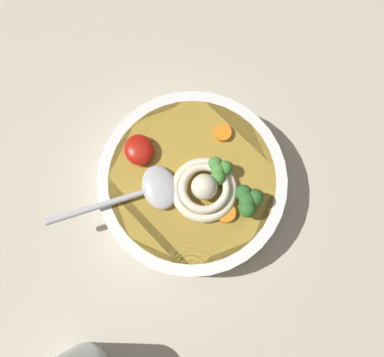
% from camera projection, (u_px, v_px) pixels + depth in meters
% --- Properties ---
extents(table_slab, '(1.28, 1.28, 0.04)m').
position_uv_depth(table_slab, '(202.00, 201.00, 0.58)').
color(table_slab, '#BCB29E').
rests_on(table_slab, ground).
extents(soup_bowl, '(0.25, 0.25, 0.06)m').
position_uv_depth(soup_bowl, '(192.00, 183.00, 0.54)').
color(soup_bowl, white).
rests_on(soup_bowl, table_slab).
extents(noodle_pile, '(0.10, 0.09, 0.04)m').
position_uv_depth(noodle_pile, '(202.00, 191.00, 0.49)').
color(noodle_pile, beige).
rests_on(noodle_pile, soup_bowl).
extents(soup_spoon, '(0.06, 0.17, 0.02)m').
position_uv_depth(soup_spoon, '(149.00, 190.00, 0.50)').
color(soup_spoon, '#B7B7BC').
rests_on(soup_spoon, soup_bowl).
extents(chili_sauce_dollop, '(0.04, 0.04, 0.02)m').
position_uv_depth(chili_sauce_dollop, '(139.00, 150.00, 0.51)').
color(chili_sauce_dollop, '#B2190F').
rests_on(chili_sauce_dollop, soup_bowl).
extents(broccoli_floret_front, '(0.04, 0.04, 0.03)m').
position_uv_depth(broccoli_floret_front, '(248.00, 200.00, 0.48)').
color(broccoli_floret_front, '#7A9E60').
rests_on(broccoli_floret_front, soup_bowl).
extents(broccoli_floret_beside_noodles, '(0.04, 0.03, 0.03)m').
position_uv_depth(broccoli_floret_beside_noodles, '(219.00, 170.00, 0.49)').
color(broccoli_floret_beside_noodles, '#7A9E60').
rests_on(broccoli_floret_beside_noodles, soup_bowl).
extents(carrot_slice_near_spoon, '(0.02, 0.02, 0.01)m').
position_uv_depth(carrot_slice_near_spoon, '(223.00, 133.00, 0.52)').
color(carrot_slice_near_spoon, orange).
rests_on(carrot_slice_near_spoon, soup_bowl).
extents(carrot_slice_extra_a, '(0.03, 0.03, 0.01)m').
position_uv_depth(carrot_slice_extra_a, '(226.00, 213.00, 0.49)').
color(carrot_slice_extra_a, orange).
rests_on(carrot_slice_extra_a, soup_bowl).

